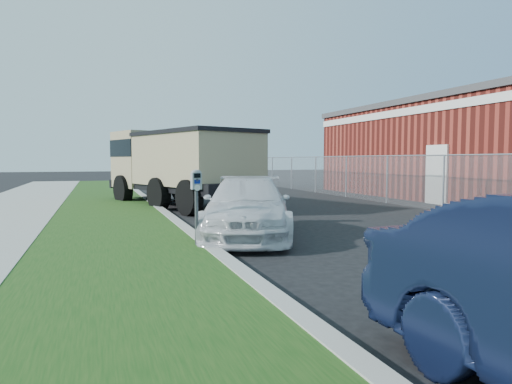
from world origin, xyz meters
name	(u,v)px	position (x,y,z in m)	size (l,w,h in m)	color
ground	(341,245)	(0.00, 0.00, 0.00)	(120.00, 120.00, 0.00)	black
streetside	(38,241)	(-5.57, 2.00, 0.07)	(6.12, 50.00, 0.15)	gray
chainlink_fence	(387,170)	(6.00, 7.00, 1.26)	(0.06, 30.06, 30.00)	slate
brick_building	(489,149)	(12.00, 8.00, 2.13)	(9.20, 14.20, 4.17)	maroon
parking_meter	(196,191)	(-2.78, 0.28, 1.11)	(0.20, 0.15, 1.35)	#3F4247
white_wagon	(247,206)	(-1.37, 1.68, 0.64)	(1.79, 4.40, 1.28)	silver
dump_truck	(178,163)	(-1.69, 8.65, 1.54)	(4.76, 7.41, 2.73)	black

